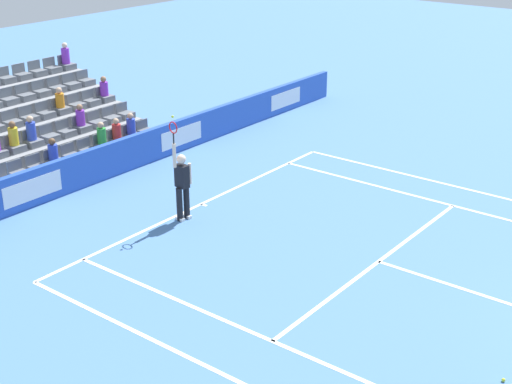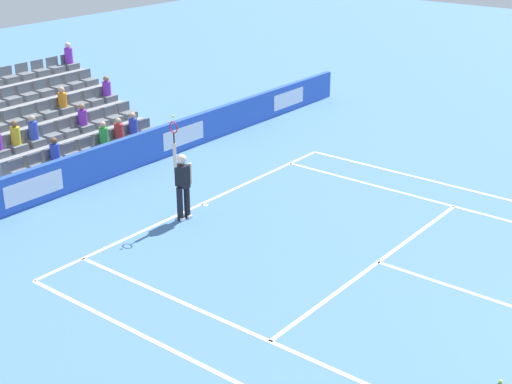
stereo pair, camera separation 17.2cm
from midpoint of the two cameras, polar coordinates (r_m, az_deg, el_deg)
line_baseline at (r=20.26m, az=-3.95°, el=-0.91°), size 10.97×0.10×0.01m
line_service at (r=17.38m, az=9.67°, el=-5.35°), size 8.23×0.10×0.01m
line_singles_sideline_left at (r=14.14m, az=2.94°, el=-12.05°), size 0.10×11.89×0.01m
line_singles_sideline_right at (r=20.62m, az=16.40°, el=-1.39°), size 0.10×11.89×0.01m
line_doubles_sideline_right at (r=21.82m, az=17.80°, el=-0.24°), size 0.10×11.89×0.01m
line_centre_mark at (r=20.20m, az=-3.74°, el=-0.98°), size 0.10×0.20×0.01m
sponsor_barrier at (r=22.45m, az=-10.70°, el=2.53°), size 23.29×0.22×1.05m
tennis_player at (r=19.02m, az=-5.43°, el=0.66°), size 0.52×0.38×2.85m
stadium_stand at (r=25.05m, az=-16.17°, el=4.82°), size 5.58×4.75×3.04m
loose_tennis_ball at (r=13.99m, az=18.68°, el=-13.67°), size 0.07×0.07×0.07m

